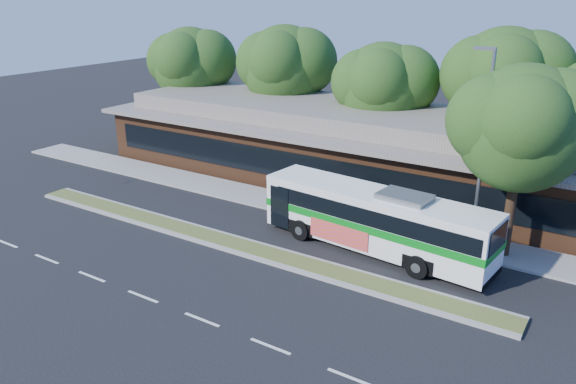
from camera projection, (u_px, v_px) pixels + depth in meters
name	position (u px, v px, depth m)	size (l,w,h in m)	color
ground	(224.00, 249.00, 25.78)	(120.00, 120.00, 0.00)	black
median_strip	(232.00, 243.00, 26.23)	(26.00, 1.10, 0.15)	#405022
sidewalk	(297.00, 206.00, 30.83)	(44.00, 2.60, 0.12)	gray
parking_lot	(121.00, 146.00, 42.81)	(14.00, 12.00, 0.01)	black
plaza_building	(352.00, 143.00, 35.34)	(33.20, 11.20, 4.45)	#58311B
lamp_post	(482.00, 147.00, 24.02)	(0.93, 0.18, 9.07)	slate
tree_bg_a	(196.00, 64.00, 43.15)	(6.47, 5.80, 8.63)	black
tree_bg_b	(291.00, 66.00, 39.80)	(6.69, 6.00, 9.00)	black
tree_bg_c	(390.00, 85.00, 35.15)	(6.24, 5.60, 8.26)	black
tree_bg_d	(512.00, 79.00, 32.11)	(6.91, 6.20, 9.37)	black
transit_bus	(376.00, 216.00, 25.08)	(11.07, 3.47, 3.06)	white
sedan	(209.00, 156.00, 37.76)	(1.88, 4.64, 1.35)	#A4A6AB
sidewalk_tree	(533.00, 126.00, 22.99)	(5.96, 5.34, 8.52)	black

